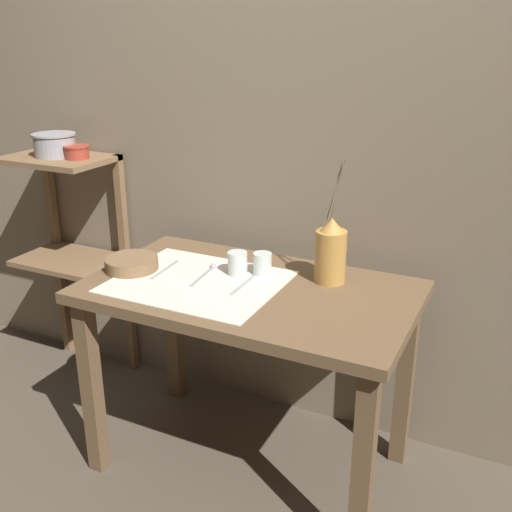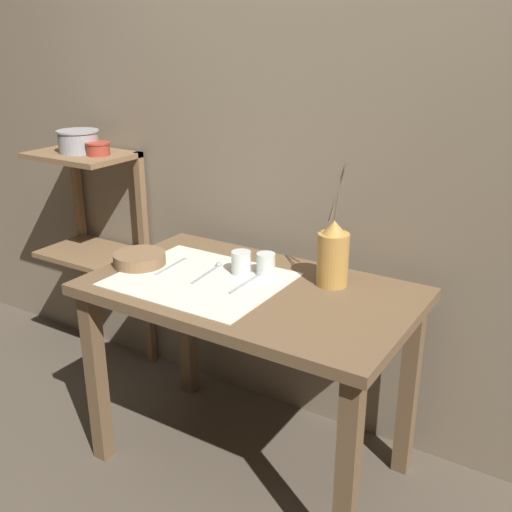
# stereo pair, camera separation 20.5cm
# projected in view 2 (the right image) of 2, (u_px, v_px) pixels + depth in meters

# --- Properties ---
(ground_plane) EXTENTS (12.00, 12.00, 0.00)m
(ground_plane) POSITION_uv_depth(u_px,v_px,m) (250.00, 461.00, 2.38)
(ground_plane) COLOR brown
(stone_wall_back) EXTENTS (7.00, 0.06, 2.40)m
(stone_wall_back) POSITION_uv_depth(u_px,v_px,m) (312.00, 142.00, 2.31)
(stone_wall_back) COLOR #7A6B56
(stone_wall_back) RESTS_ON ground_plane
(wooden_table) EXTENTS (1.16, 0.68, 0.76)m
(wooden_table) POSITION_uv_depth(u_px,v_px,m) (250.00, 315.00, 2.15)
(wooden_table) COLOR brown
(wooden_table) RESTS_ON ground_plane
(wooden_shelf_unit) EXTENTS (0.46, 0.32, 1.09)m
(wooden_shelf_unit) POSITION_uv_depth(u_px,v_px,m) (94.00, 221.00, 2.86)
(wooden_shelf_unit) COLOR brown
(wooden_shelf_unit) RESTS_ON ground_plane
(linen_cloth) EXTENTS (0.59, 0.49, 0.00)m
(linen_cloth) POSITION_uv_depth(u_px,v_px,m) (200.00, 279.00, 2.17)
(linen_cloth) COLOR beige
(linen_cloth) RESTS_ON wooden_table
(pitcher_with_flowers) EXTENTS (0.11, 0.11, 0.45)m
(pitcher_with_flowers) POSITION_uv_depth(u_px,v_px,m) (333.00, 255.00, 2.09)
(pitcher_with_flowers) COLOR #B7843D
(pitcher_with_flowers) RESTS_ON wooden_table
(wooden_bowl) EXTENTS (0.20, 0.20, 0.05)m
(wooden_bowl) POSITION_uv_depth(u_px,v_px,m) (140.00, 259.00, 2.29)
(wooden_bowl) COLOR brown
(wooden_bowl) RESTS_ON wooden_table
(glass_tumbler_near) EXTENTS (0.07, 0.07, 0.08)m
(glass_tumbler_near) POSITION_uv_depth(u_px,v_px,m) (241.00, 262.00, 2.20)
(glass_tumbler_near) COLOR silver
(glass_tumbler_near) RESTS_ON wooden_table
(glass_tumbler_far) EXTENTS (0.07, 0.07, 0.08)m
(glass_tumbler_far) POSITION_uv_depth(u_px,v_px,m) (266.00, 264.00, 2.19)
(glass_tumbler_far) COLOR silver
(glass_tumbler_far) RESTS_ON wooden_table
(fork_inner) EXTENTS (0.02, 0.19, 0.00)m
(fork_inner) POSITION_uv_depth(u_px,v_px,m) (171.00, 266.00, 2.28)
(fork_inner) COLOR #939399
(fork_inner) RESTS_ON wooden_table
(spoon_outer) EXTENTS (0.04, 0.20, 0.02)m
(spoon_outer) POSITION_uv_depth(u_px,v_px,m) (214.00, 269.00, 2.25)
(spoon_outer) COLOR #939399
(spoon_outer) RESTS_ON wooden_table
(spoon_inner) EXTENTS (0.02, 0.21, 0.02)m
(spoon_inner) POSITION_uv_depth(u_px,v_px,m) (254.00, 278.00, 2.17)
(spoon_inner) COLOR #939399
(spoon_inner) RESTS_ON wooden_table
(metal_pot_large) EXTENTS (0.19, 0.19, 0.10)m
(metal_pot_large) POSITION_uv_depth(u_px,v_px,m) (78.00, 141.00, 2.69)
(metal_pot_large) COLOR #939399
(metal_pot_large) RESTS_ON wooden_shelf_unit
(metal_pot_small) EXTENTS (0.11, 0.11, 0.06)m
(metal_pot_small) POSITION_uv_depth(u_px,v_px,m) (98.00, 148.00, 2.64)
(metal_pot_small) COLOR #9E3828
(metal_pot_small) RESTS_ON wooden_shelf_unit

